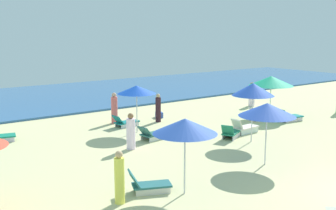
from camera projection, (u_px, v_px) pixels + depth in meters
name	position (u px, v px, depth m)	size (l,w,h in m)	color
ocean	(70.00, 95.00, 30.53)	(60.00, 13.16, 0.12)	#2D5D96
umbrella_1	(267.00, 110.00, 14.67)	(2.05, 2.05, 2.29)	silver
umbrella_2	(271.00, 81.00, 22.77)	(2.45, 2.45, 2.34)	silver
lounge_chair_2_0	(260.00, 116.00, 22.27)	(1.44, 0.91, 0.76)	silver
lounge_chair_2_1	(289.00, 117.00, 22.13)	(1.53, 0.85, 0.71)	silver
umbrella_4	(253.00, 89.00, 17.67)	(1.83, 1.83, 2.61)	silver
lounge_chair_4_0	(244.00, 128.00, 19.51)	(1.50, 0.67, 0.77)	silver
lounge_chair_4_1	(231.00, 133.00, 18.67)	(1.50, 1.12, 0.71)	silver
umbrella_6	(185.00, 126.00, 11.98)	(1.92, 1.92, 2.31)	silver
lounge_chair_6_0	(148.00, 184.00, 12.40)	(1.40, 1.02, 0.72)	silver
umbrella_8	(137.00, 90.00, 19.41)	(1.83, 1.83, 2.27)	silver
lounge_chair_8_0	(152.00, 134.00, 18.38)	(1.37, 0.82, 0.68)	silver
lounge_chair_8_1	(125.00, 122.00, 20.90)	(1.44, 0.74, 0.65)	silver
beachgoer_0	(114.00, 109.00, 21.57)	(0.45, 0.45, 1.63)	#D85F5E
beachgoer_1	(119.00, 178.00, 11.54)	(0.41, 0.41, 1.55)	#F0EC55
beachgoer_3	(158.00, 109.00, 21.88)	(0.32, 0.32, 1.53)	#341C25
beachgoer_4	(131.00, 133.00, 16.83)	(0.48, 0.48, 1.52)	white
beachgoer_5	(252.00, 95.00, 26.51)	(0.41, 0.41, 1.54)	white
cooler_box_0	(159.00, 115.00, 23.06)	(0.50, 0.34, 0.31)	#314DAA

